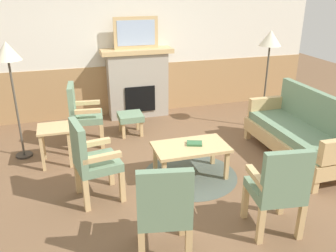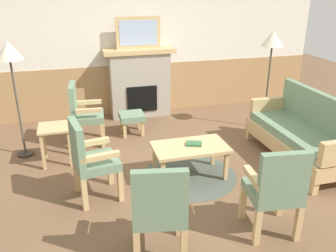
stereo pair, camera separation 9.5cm
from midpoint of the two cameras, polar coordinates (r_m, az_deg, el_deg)
The scene contains 16 objects.
ground_plane at distance 4.84m, azimuth 0.63°, elevation -7.55°, with size 14.00×14.00×0.00m, color brown.
wall_back at distance 6.82m, azimuth -5.94°, elevation 12.86°, with size 7.20×0.14×2.70m.
fireplace at distance 6.72m, azimuth -5.31°, elevation 6.99°, with size 1.30×0.44×1.28m.
framed_picture at distance 6.54m, azimuth -5.59°, elevation 14.69°, with size 0.80×0.04×0.56m.
couch at distance 5.38m, azimuth 19.99°, elevation -1.11°, with size 0.70×1.80×0.98m.
coffee_table at distance 4.61m, azimuth 3.06°, elevation -3.78°, with size 0.96×0.56×0.44m.
round_rug at distance 4.79m, azimuth 2.97°, elevation -7.89°, with size 1.26×1.26×0.01m, color #4C564C.
book_on_table at distance 4.62m, azimuth 3.69°, elevation -2.81°, with size 0.20×0.14×0.03m, color #33663D.
footstool at distance 5.97m, azimuth -6.50°, elevation 1.28°, with size 0.40×0.40×0.36m.
armchair_near_fireplace at distance 4.17m, azimuth -12.89°, elevation -4.99°, with size 0.55×0.55×0.98m.
armchair_by_window_left at distance 5.63m, azimuth -14.19°, elevation 2.16°, with size 0.52×0.52×0.98m.
armchair_front_left at distance 3.24m, azimuth -1.54°, elevation -12.91°, with size 0.56×0.56×0.98m.
armchair_front_center at distance 3.68m, azimuth 16.65°, elevation -9.32°, with size 0.54×0.54×0.98m.
side_table at distance 5.17m, azimuth -18.26°, elevation -1.37°, with size 0.44×0.44×0.55m.
floor_lamp_by_couch at distance 6.15m, azimuth 15.62°, elevation 12.50°, with size 0.36×0.36×1.68m.
floor_lamp_by_chairs at distance 5.28m, azimuth -24.80°, elevation 9.79°, with size 0.36×0.36×1.68m.
Camera 1 is at (-1.29, -4.00, 2.40)m, focal length 37.92 mm.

